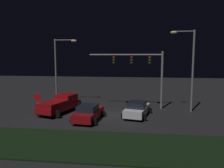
{
  "coord_description": "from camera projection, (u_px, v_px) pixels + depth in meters",
  "views": [
    {
      "loc": [
        3.44,
        -22.62,
        6.07
      ],
      "look_at": [
        0.48,
        1.33,
        3.0
      ],
      "focal_mm": 36.57,
      "sensor_mm": 36.0,
      "label": 1
    }
  ],
  "objects": [
    {
      "name": "ground_plane",
      "position": [
        106.0,
        114.0,
        23.45
      ],
      "size": [
        80.0,
        80.0,
        0.0
      ],
      "primitive_type": "plane",
      "color": "black"
    },
    {
      "name": "grass_median",
      "position": [
        88.0,
        145.0,
        15.38
      ],
      "size": [
        20.25,
        5.38,
        0.1
      ],
      "primitive_type": "cube",
      "color": "black",
      "rests_on": "ground_plane"
    },
    {
      "name": "pickup_truck",
      "position": [
        61.0,
        103.0,
        24.19
      ],
      "size": [
        3.88,
        5.75,
        1.8
      ],
      "rotation": [
        0.0,
        0.0,
        1.28
      ],
      "color": "maroon",
      "rests_on": "ground_plane"
    },
    {
      "name": "car_sedan",
      "position": [
        89.0,
        113.0,
        21.22
      ],
      "size": [
        2.76,
        4.56,
        1.51
      ],
      "rotation": [
        0.0,
        0.0,
        1.47
      ],
      "color": "maroon",
      "rests_on": "ground_plane"
    },
    {
      "name": "car_sedan_far",
      "position": [
        137.0,
        109.0,
        22.66
      ],
      "size": [
        3.06,
        4.68,
        1.51
      ],
      "rotation": [
        0.0,
        0.0,
        1.36
      ],
      "color": "silver",
      "rests_on": "ground_plane"
    },
    {
      "name": "traffic_signal_gantry",
      "position": [
        140.0,
        66.0,
        25.58
      ],
      "size": [
        8.32,
        0.56,
        6.5
      ],
      "color": "slate",
      "rests_on": "ground_plane"
    },
    {
      "name": "street_lamp_left",
      "position": [
        60.0,
        63.0,
        28.14
      ],
      "size": [
        2.84,
        0.44,
        8.03
      ],
      "color": "slate",
      "rests_on": "ground_plane"
    },
    {
      "name": "street_lamp_right",
      "position": [
        188.0,
        61.0,
        23.92
      ],
      "size": [
        2.54,
        0.44,
        8.66
      ],
      "color": "slate",
      "rests_on": "ground_plane"
    },
    {
      "name": "stop_sign",
      "position": [
        38.0,
        100.0,
        22.82
      ],
      "size": [
        0.76,
        0.08,
        2.23
      ],
      "color": "slate",
      "rests_on": "ground_plane"
    }
  ]
}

